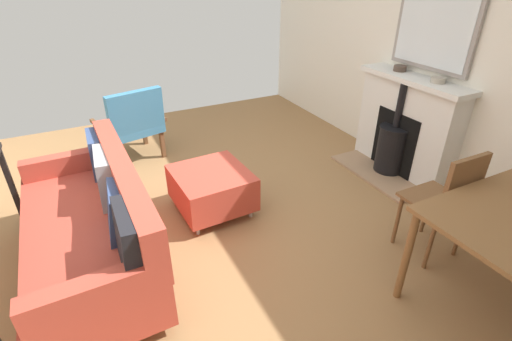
# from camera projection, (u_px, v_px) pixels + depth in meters

# --- Properties ---
(ground_plane) EXTENTS (4.81, 5.66, 0.01)m
(ground_plane) POSITION_uv_depth(u_px,v_px,m) (207.00, 221.00, 3.32)
(ground_plane) COLOR olive
(wall_left) EXTENTS (0.12, 5.66, 2.86)m
(wall_left) POSITION_uv_depth(u_px,v_px,m) (435.00, 31.00, 3.56)
(wall_left) COLOR silver
(wall_left) RESTS_ON ground
(fireplace) EXTENTS (0.63, 1.21, 1.03)m
(fireplace) POSITION_uv_depth(u_px,v_px,m) (403.00, 130.00, 3.90)
(fireplace) COLOR #9E7A5B
(fireplace) RESTS_ON ground
(mirror_over_mantel) EXTENTS (0.04, 0.89, 0.88)m
(mirror_over_mantel) POSITION_uv_depth(u_px,v_px,m) (436.00, 21.00, 3.43)
(mirror_over_mantel) COLOR gray
(mantel_bowl_near) EXTENTS (0.13, 0.13, 0.05)m
(mantel_bowl_near) POSITION_uv_depth(u_px,v_px,m) (400.00, 68.00, 3.81)
(mantel_bowl_near) COLOR #47382D
(mantel_bowl_near) RESTS_ON fireplace
(mantel_bowl_far) EXTENTS (0.13, 0.13, 0.05)m
(mantel_bowl_far) POSITION_uv_depth(u_px,v_px,m) (438.00, 80.00, 3.44)
(mantel_bowl_far) COLOR #9E9384
(mantel_bowl_far) RESTS_ON fireplace
(sofa) EXTENTS (0.82, 1.75, 0.82)m
(sofa) POSITION_uv_depth(u_px,v_px,m) (95.00, 226.00, 2.66)
(sofa) COLOR #B2B2B7
(sofa) RESTS_ON ground
(ottoman) EXTENTS (0.66, 0.69, 0.40)m
(ottoman) POSITION_uv_depth(u_px,v_px,m) (212.00, 187.00, 3.34)
(ottoman) COLOR #B2B2B7
(ottoman) RESTS_ON ground
(armchair_accent) EXTENTS (0.79, 0.71, 0.85)m
(armchair_accent) POSITION_uv_depth(u_px,v_px,m) (132.00, 122.00, 4.12)
(armchair_accent) COLOR brown
(armchair_accent) RESTS_ON ground
(dining_chair_near_fireplace) EXTENTS (0.40, 0.40, 0.90)m
(dining_chair_near_fireplace) POSITION_uv_depth(u_px,v_px,m) (447.00, 198.00, 2.67)
(dining_chair_near_fireplace) COLOR brown
(dining_chair_near_fireplace) RESTS_ON ground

